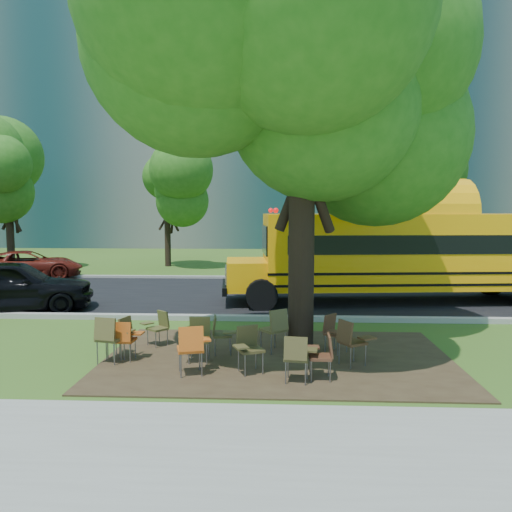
# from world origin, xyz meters

# --- Properties ---
(ground) EXTENTS (160.00, 160.00, 0.00)m
(ground) POSITION_xyz_m (0.00, 0.00, 0.00)
(ground) COLOR #37551A
(ground) RESTS_ON ground
(sidewalk) EXTENTS (60.00, 4.00, 0.04)m
(sidewalk) POSITION_xyz_m (0.00, -5.00, 0.02)
(sidewalk) COLOR gray
(sidewalk) RESTS_ON ground
(dirt_patch) EXTENTS (7.00, 4.50, 0.03)m
(dirt_patch) POSITION_xyz_m (1.00, -0.50, 0.01)
(dirt_patch) COLOR #382819
(dirt_patch) RESTS_ON ground
(asphalt_road) EXTENTS (80.00, 8.00, 0.04)m
(asphalt_road) POSITION_xyz_m (0.00, 7.00, 0.02)
(asphalt_road) COLOR black
(asphalt_road) RESTS_ON ground
(kerb_near) EXTENTS (80.00, 0.25, 0.14)m
(kerb_near) POSITION_xyz_m (0.00, 3.00, 0.07)
(kerb_near) COLOR gray
(kerb_near) RESTS_ON ground
(kerb_far) EXTENTS (80.00, 0.25, 0.14)m
(kerb_far) POSITION_xyz_m (0.00, 11.10, 0.07)
(kerb_far) COLOR gray
(kerb_far) RESTS_ON ground
(building_main) EXTENTS (38.00, 16.00, 22.00)m
(building_main) POSITION_xyz_m (-8.00, 36.00, 11.00)
(building_main) COLOR slate
(building_main) RESTS_ON ground
(bg_tree_0) EXTENTS (5.20, 5.20, 7.18)m
(bg_tree_0) POSITION_xyz_m (-12.00, 13.00, 4.57)
(bg_tree_0) COLOR black
(bg_tree_0) RESTS_ON ground
(bg_tree_2) EXTENTS (4.80, 4.80, 6.62)m
(bg_tree_2) POSITION_xyz_m (-5.00, 16.00, 4.21)
(bg_tree_2) COLOR black
(bg_tree_2) RESTS_ON ground
(bg_tree_3) EXTENTS (5.60, 5.60, 7.84)m
(bg_tree_3) POSITION_xyz_m (8.00, 14.00, 5.03)
(bg_tree_3) COLOR black
(bg_tree_3) RESTS_ON ground
(main_tree) EXTENTS (7.17, 7.17, 9.44)m
(main_tree) POSITION_xyz_m (1.50, 0.34, 5.84)
(main_tree) COLOR black
(main_tree) RESTS_ON ground
(school_bus) EXTENTS (12.04, 3.74, 2.90)m
(school_bus) POSITION_xyz_m (5.74, 5.99, 1.68)
(school_bus) COLOR #FFA508
(school_bus) RESTS_ON ground
(chair_0) EXTENTS (0.71, 0.56, 0.95)m
(chair_0) POSITION_xyz_m (-2.29, -1.02, 0.59)
(chair_0) COLOR brown
(chair_0) RESTS_ON ground
(chair_1) EXTENTS (0.56, 0.49, 0.84)m
(chair_1) POSITION_xyz_m (-2.04, -0.88, 0.52)
(chair_1) COLOR #B44C13
(chair_1) RESTS_ON ground
(chair_2) EXTENTS (0.65, 0.70, 0.96)m
(chair_2) POSITION_xyz_m (-0.55, -1.66, 0.59)
(chair_2) COLOR #CE5716
(chair_2) RESTS_ON ground
(chair_3) EXTENTS (0.58, 0.54, 0.90)m
(chair_3) POSITION_xyz_m (-0.59, -0.80, 0.56)
(chair_3) COLOR brown
(chair_3) RESTS_ON ground
(chair_4) EXTENTS (0.62, 0.51, 0.87)m
(chair_4) POSITION_xyz_m (1.35, -1.98, 0.54)
(chair_4) COLOR #463D1E
(chair_4) RESTS_ON ground
(chair_5) EXTENTS (0.60, 0.71, 0.89)m
(chair_5) POSITION_xyz_m (0.46, -1.45, 0.55)
(chair_5) COLOR #443C1D
(chair_5) RESTS_ON ground
(chair_6) EXTENTS (0.49, 0.54, 0.84)m
(chair_6) POSITION_xyz_m (1.81, -1.76, 0.52)
(chair_6) COLOR #502D1C
(chair_6) RESTS_ON ground
(chair_7) EXTENTS (0.75, 0.62, 0.92)m
(chair_7) POSITION_xyz_m (2.41, -0.97, 0.57)
(chair_7) COLOR #482F19
(chair_7) RESTS_ON ground
(chair_8) EXTENTS (0.53, 0.67, 0.88)m
(chair_8) POSITION_xyz_m (-2.18, -0.67, 0.54)
(chair_8) COLOR brown
(chair_8) RESTS_ON ground
(chair_9) EXTENTS (0.68, 0.54, 0.79)m
(chair_9) POSITION_xyz_m (-1.66, 0.33, 0.49)
(chair_9) COLOR #4F4A22
(chair_9) RESTS_ON ground
(chair_10) EXTENTS (0.56, 0.56, 0.83)m
(chair_10) POSITION_xyz_m (-0.20, -0.32, 0.51)
(chair_10) COLOR #45421E
(chair_10) RESTS_ON ground
(chair_11) EXTENTS (0.65, 0.81, 0.96)m
(chair_11) POSITION_xyz_m (0.96, -0.09, 0.59)
(chair_11) COLOR brown
(chair_11) RESTS_ON ground
(chair_12) EXTENTS (0.56, 0.71, 0.83)m
(chair_12) POSITION_xyz_m (2.17, -0.07, 0.51)
(chair_12) COLOR #4F2E1C
(chair_12) RESTS_ON ground
(black_car) EXTENTS (4.98, 3.11, 1.58)m
(black_car) POSITION_xyz_m (-6.94, 3.80, 0.79)
(black_car) COLOR black
(black_car) RESTS_ON ground
(bg_car_red) EXTENTS (4.93, 3.59, 1.25)m
(bg_car_red) POSITION_xyz_m (-10.00, 10.80, 0.62)
(bg_car_red) COLOR maroon
(bg_car_red) RESTS_ON ground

